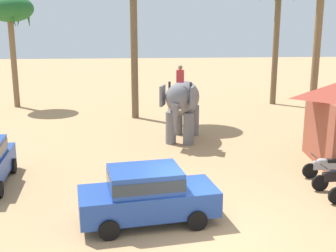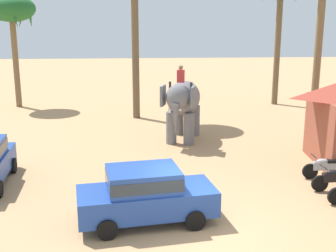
{
  "view_description": "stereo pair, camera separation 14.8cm",
  "coord_description": "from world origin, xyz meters",
  "px_view_note": "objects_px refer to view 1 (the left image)",
  "views": [
    {
      "loc": [
        -1.86,
        -11.47,
        5.93
      ],
      "look_at": [
        -0.33,
        6.3,
        1.6
      ],
      "focal_mm": 46.4,
      "sensor_mm": 36.0,
      "label": 1
    },
    {
      "loc": [
        -1.71,
        -11.48,
        5.93
      ],
      "look_at": [
        -0.33,
        6.3,
        1.6
      ],
      "focal_mm": 46.4,
      "sensor_mm": 36.0,
      "label": 2
    }
  ],
  "objects_px": {
    "motorcycle_end_of_row": "(326,167)",
    "motorcycle_far_in_row": "(336,178)",
    "car_sedan_foreground": "(147,193)",
    "palm_tree_behind_elephant": "(10,12)",
    "elephant_with_mahout": "(182,102)"
  },
  "relations": [
    {
      "from": "car_sedan_foreground",
      "to": "elephant_with_mahout",
      "type": "distance_m",
      "value": 9.39
    },
    {
      "from": "motorcycle_far_in_row",
      "to": "palm_tree_behind_elephant",
      "type": "bearing_deg",
      "value": 132.07
    },
    {
      "from": "motorcycle_end_of_row",
      "to": "motorcycle_far_in_row",
      "type": "bearing_deg",
      "value": -97.77
    },
    {
      "from": "motorcycle_far_in_row",
      "to": "motorcycle_end_of_row",
      "type": "xyz_separation_m",
      "value": [
        0.17,
        1.24,
        0.0
      ]
    },
    {
      "from": "car_sedan_foreground",
      "to": "motorcycle_end_of_row",
      "type": "height_order",
      "value": "car_sedan_foreground"
    },
    {
      "from": "elephant_with_mahout",
      "to": "motorcycle_end_of_row",
      "type": "height_order",
      "value": "elephant_with_mahout"
    },
    {
      "from": "car_sedan_foreground",
      "to": "elephant_with_mahout",
      "type": "relative_size",
      "value": 1.07
    },
    {
      "from": "motorcycle_far_in_row",
      "to": "car_sedan_foreground",
      "type": "bearing_deg",
      "value": -164.1
    },
    {
      "from": "car_sedan_foreground",
      "to": "motorcycle_far_in_row",
      "type": "xyz_separation_m",
      "value": [
        6.84,
        1.95,
        -0.46
      ]
    },
    {
      "from": "motorcycle_end_of_row",
      "to": "palm_tree_behind_elephant",
      "type": "xyz_separation_m",
      "value": [
        -15.48,
        15.72,
        6.08
      ]
    },
    {
      "from": "motorcycle_end_of_row",
      "to": "palm_tree_behind_elephant",
      "type": "bearing_deg",
      "value": 134.55
    },
    {
      "from": "elephant_with_mahout",
      "to": "motorcycle_end_of_row",
      "type": "distance_m",
      "value": 7.81
    },
    {
      "from": "palm_tree_behind_elephant",
      "to": "car_sedan_foreground",
      "type": "bearing_deg",
      "value": -65.87
    },
    {
      "from": "elephant_with_mahout",
      "to": "car_sedan_foreground",
      "type": "bearing_deg",
      "value": -103.15
    },
    {
      "from": "car_sedan_foreground",
      "to": "elephant_with_mahout",
      "type": "height_order",
      "value": "elephant_with_mahout"
    }
  ]
}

